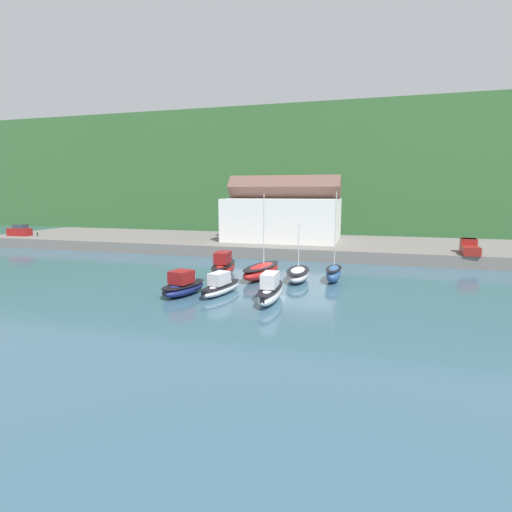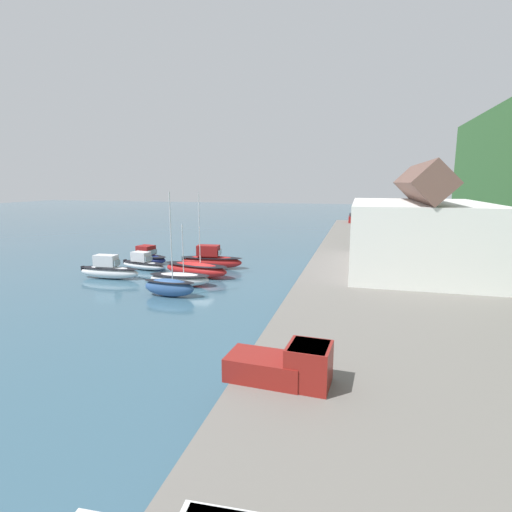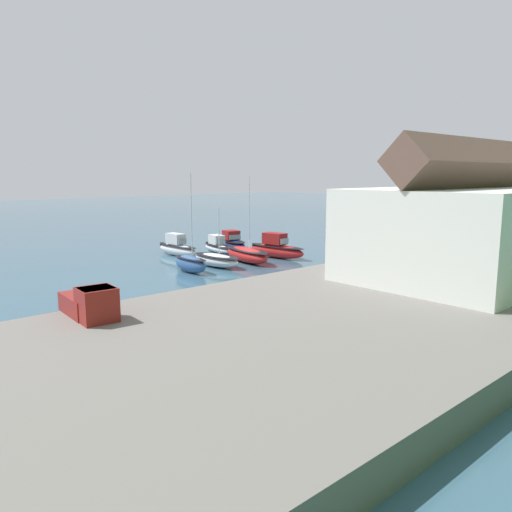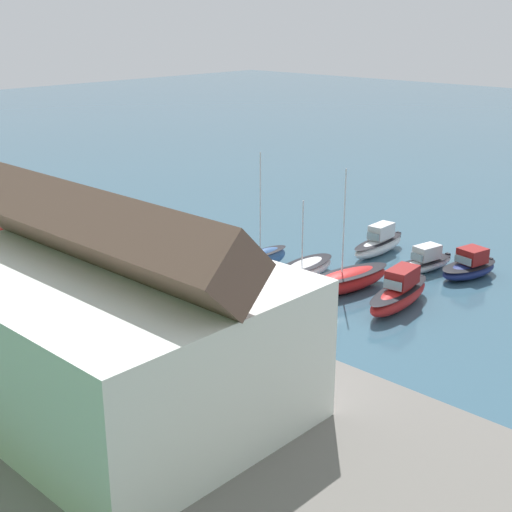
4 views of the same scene
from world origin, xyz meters
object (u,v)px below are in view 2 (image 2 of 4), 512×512
at_px(moored_boat_6, 109,270).
at_px(dog_on_quay, 353,222).
at_px(moored_boat_2, 180,279).
at_px(moored_boat_3, 169,287).
at_px(moored_boat_4, 148,257).
at_px(moored_boat_0, 211,260).
at_px(pickup_truck_0, 287,365).
at_px(moored_boat_1, 196,269).
at_px(parked_car_0, 353,218).
at_px(moored_boat_5, 143,263).

xyz_separation_m(moored_boat_6, dog_on_quay, (-50.34, 25.49, 1.15)).
bearing_deg(moored_boat_6, moored_boat_2, 81.93).
xyz_separation_m(moored_boat_3, moored_boat_4, (-13.32, -9.85, -0.06)).
bearing_deg(moored_boat_0, pickup_truck_0, 20.92).
relative_size(moored_boat_2, pickup_truck_0, 1.36).
bearing_deg(pickup_truck_0, moored_boat_2, -139.53).
distance_m(moored_boat_1, pickup_truck_0, 28.67).
bearing_deg(pickup_truck_0, moored_boat_4, -137.03).
bearing_deg(moored_boat_1, parked_car_0, 172.57).
height_order(moored_boat_3, pickup_truck_0, moored_boat_3).
height_order(moored_boat_2, parked_car_0, moored_boat_2).
bearing_deg(moored_boat_1, dog_on_quay, 171.00).
relative_size(moored_boat_5, dog_on_quay, 8.35).
bearing_deg(moored_boat_6, parked_car_0, 152.76).
height_order(moored_boat_3, moored_boat_5, moored_boat_3).
height_order(moored_boat_1, pickup_truck_0, moored_boat_1).
relative_size(moored_boat_5, moored_boat_6, 0.91).
relative_size(moored_boat_4, dog_on_quay, 7.71).
xyz_separation_m(moored_boat_5, moored_boat_6, (5.21, -1.17, 0.21)).
height_order(moored_boat_0, pickup_truck_0, pickup_truck_0).
xyz_separation_m(pickup_truck_0, dog_on_quay, (-71.53, 1.52, -0.36)).
bearing_deg(moored_boat_2, moored_boat_1, 175.62).
bearing_deg(dog_on_quay, moored_boat_2, -64.28).
bearing_deg(moored_boat_1, moored_boat_5, -93.72).
height_order(moored_boat_0, moored_boat_5, moored_boat_0).
bearing_deg(moored_boat_1, moored_boat_0, -170.33).
bearing_deg(dog_on_quay, moored_boat_1, -65.68).
relative_size(moored_boat_1, dog_on_quay, 12.10).
relative_size(moored_boat_1, moored_boat_4, 1.57).
height_order(moored_boat_4, pickup_truck_0, pickup_truck_0).
xyz_separation_m(moored_boat_4, dog_on_quay, (-41.78, 25.56, 1.26)).
relative_size(moored_boat_0, moored_boat_4, 1.32).
height_order(moored_boat_2, moored_boat_4, moored_boat_2).
bearing_deg(pickup_truck_0, moored_boat_1, -144.61).
bearing_deg(moored_boat_1, moored_boat_2, 9.30).
height_order(moored_boat_4, parked_car_0, parked_car_0).
height_order(moored_boat_6, pickup_truck_0, pickup_truck_0).
bearing_deg(pickup_truck_0, parked_car_0, -176.95).
relative_size(moored_boat_6, pickup_truck_0, 1.49).
relative_size(moored_boat_6, parked_car_0, 1.70).
distance_m(moored_boat_1, parked_car_0, 53.33).
bearing_deg(moored_boat_6, moored_boat_0, 128.59).
height_order(moored_boat_0, moored_boat_4, moored_boat_0).
relative_size(moored_boat_4, parked_car_0, 1.43).
xyz_separation_m(moored_boat_2, moored_boat_3, (3.84, 0.78, 0.18)).
xyz_separation_m(moored_boat_1, moored_boat_3, (8.01, 0.71, 0.04)).
height_order(moored_boat_6, parked_car_0, parked_car_0).
bearing_deg(pickup_truck_0, moored_boat_0, -148.89).
relative_size(moored_boat_0, dog_on_quay, 10.17).
relative_size(moored_boat_1, pickup_truck_0, 1.96).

